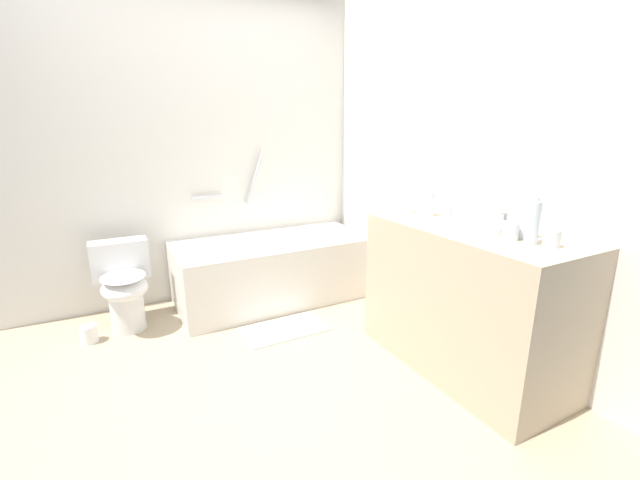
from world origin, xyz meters
TOP-DOWN VIEW (x-y plane):
  - ground_plane at (0.00, 0.00)m, footprint 3.92×3.92m
  - wall_back_tiled at (0.00, 1.44)m, footprint 3.32×0.10m
  - wall_right_mirror at (1.51, 0.00)m, footprint 0.10×3.19m
  - bathtub at (0.55, 1.01)m, footprint 1.63×0.77m
  - toilet at (-0.62, 1.02)m, footprint 0.40×0.51m
  - vanity_counter at (1.16, -0.53)m, footprint 0.59×1.24m
  - sink_basin at (1.16, -0.58)m, footprint 0.33×0.33m
  - sink_faucet at (1.36, -0.58)m, footprint 0.11×0.15m
  - water_bottle_0 at (1.21, -0.82)m, footprint 0.06×0.06m
  - water_bottle_1 at (1.15, -0.90)m, footprint 0.06×0.06m
  - water_bottle_2 at (1.17, -0.16)m, footprint 0.06×0.06m
  - water_bottle_3 at (1.20, -0.29)m, footprint 0.06×0.06m
  - drinking_glass_0 at (1.20, -0.98)m, footprint 0.08×0.08m
  - drinking_glass_1 at (1.13, -0.01)m, footprint 0.06×0.06m
  - drinking_glass_2 at (1.13, -0.80)m, footprint 0.08×0.08m
  - bath_mat at (0.38, 0.41)m, footprint 0.61×0.34m
  - toilet_paper_roll at (-0.88, 0.89)m, footprint 0.11×0.11m

SIDE VIEW (x-z plane):
  - ground_plane at x=0.00m, z-range 0.00..0.00m
  - bath_mat at x=0.38m, z-range 0.00..0.01m
  - toilet_paper_roll at x=-0.88m, z-range 0.00..0.13m
  - bathtub at x=0.55m, z-range -0.35..0.91m
  - toilet at x=-0.62m, z-range 0.02..0.66m
  - vanity_counter at x=1.16m, z-range 0.00..0.89m
  - sink_basin at x=1.16m, z-range 0.89..0.93m
  - sink_faucet at x=1.36m, z-range 0.88..0.97m
  - drinking_glass_1 at x=1.13m, z-range 0.89..0.96m
  - drinking_glass_0 at x=1.20m, z-range 0.89..0.97m
  - drinking_glass_2 at x=1.13m, z-range 0.89..0.97m
  - water_bottle_2 at x=1.17m, z-range 0.88..1.06m
  - water_bottle_3 at x=1.20m, z-range 0.88..1.06m
  - water_bottle_0 at x=1.21m, z-range 0.88..1.10m
  - water_bottle_1 at x=1.15m, z-range 0.88..1.11m
  - wall_back_tiled at x=0.00m, z-range 0.00..2.60m
  - wall_right_mirror at x=1.51m, z-range 0.00..2.60m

